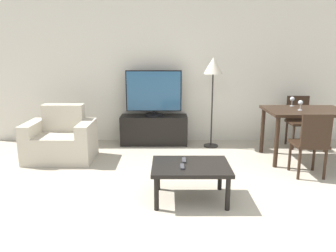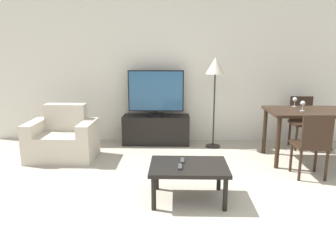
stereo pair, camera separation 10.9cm
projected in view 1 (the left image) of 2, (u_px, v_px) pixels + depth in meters
name	position (u px, v px, depth m)	size (l,w,h in m)	color
ground_plane	(233.00, 249.00, 2.69)	(18.00, 18.00, 0.00)	#B2A893
wall_back	(199.00, 65.00, 5.68)	(7.59, 0.06, 2.70)	silver
armchair	(61.00, 140.00, 4.86)	(0.97, 0.68, 0.79)	beige
tv_stand	(154.00, 130.00, 5.67)	(1.14, 0.39, 0.50)	black
tv	(154.00, 93.00, 5.53)	(0.94, 0.32, 0.77)	black
coffee_table	(191.00, 169.00, 3.52)	(0.83, 0.62, 0.40)	black
dining_table	(305.00, 116.00, 4.77)	(1.14, 0.81, 0.75)	black
dining_chair_near	(311.00, 141.00, 4.12)	(0.40, 0.40, 0.84)	black
dining_chair_far	(299.00, 119.00, 5.50)	(0.40, 0.40, 0.84)	black
floor_lamp	(213.00, 71.00, 5.27)	(0.31, 0.31, 1.49)	black
remote_primary	(184.00, 160.00, 3.62)	(0.04, 0.15, 0.02)	#38383D
remote_secondary	(182.00, 167.00, 3.42)	(0.04, 0.15, 0.02)	#38383D
wine_glass_left	(292.00, 100.00, 5.02)	(0.07, 0.07, 0.15)	silver
wine_glass_center	(300.00, 103.00, 4.66)	(0.07, 0.07, 0.15)	silver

